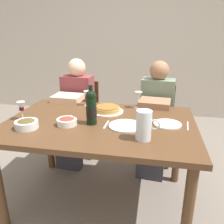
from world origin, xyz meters
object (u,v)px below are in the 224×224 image
object	(u,v)px
water_pitcher	(144,127)
dinner_plate_left_setting	(167,124)
baked_tart	(107,109)
wine_bottle	(91,107)
salad_bowl	(67,121)
wine_glass_left_diner	(87,95)
wine_glass_right_diner	(138,96)
dining_table	(100,132)
diner_right	(155,115)
wine_glass_centre	(21,107)
dinner_plate_right_setting	(126,126)
diner_left	(75,109)
olive_bowl	(27,124)
chair_right	(157,118)
chair_left	(82,112)

from	to	relation	value
water_pitcher	dinner_plate_left_setting	size ratio (longest dim) A/B	0.95
water_pitcher	baked_tart	world-z (taller)	water_pitcher
wine_bottle	salad_bowl	xyz separation A→B (m)	(-0.18, -0.06, -0.10)
wine_glass_left_diner	wine_glass_right_diner	distance (m)	0.49
dining_table	dinner_plate_left_setting	world-z (taller)	dinner_plate_left_setting
wine_bottle	diner_right	distance (m)	0.90
diner_right	wine_glass_centre	bearing A→B (deg)	40.09
dinner_plate_right_setting	diner_left	distance (m)	1.00
olive_bowl	dinner_plate_left_setting	xyz separation A→B (m)	(1.03, 0.26, -0.03)
water_pitcher	olive_bowl	xyz separation A→B (m)	(-0.86, 0.03, -0.05)
dining_table	diner_left	size ratio (longest dim) A/B	1.29
salad_bowl	wine_bottle	bearing A→B (deg)	17.64
dinner_plate_right_setting	water_pitcher	bearing A→B (deg)	-53.33
olive_bowl	wine_glass_right_diner	distance (m)	1.00
baked_tart	dinner_plate_right_setting	size ratio (longest dim) A/B	1.13
dinner_plate_left_setting	olive_bowl	bearing A→B (deg)	-165.72
diner_right	chair_right	bearing A→B (deg)	-89.05
dinner_plate_left_setting	diner_left	world-z (taller)	diner_left
water_pitcher	chair_right	bearing A→B (deg)	85.18
wine_bottle	dinner_plate_right_setting	size ratio (longest dim) A/B	1.19
wine_glass_left_diner	olive_bowl	bearing A→B (deg)	-114.58
baked_tart	wine_glass_right_diner	world-z (taller)	wine_glass_right_diner
wine_glass_right_diner	wine_bottle	bearing A→B (deg)	-124.60
dinner_plate_left_setting	baked_tart	bearing A→B (deg)	158.28
olive_bowl	wine_glass_centre	size ratio (longest dim) A/B	1.11
baked_tart	wine_glass_centre	distance (m)	0.71
dining_table	wine_glass_centre	distance (m)	0.66
wine_bottle	diner_right	bearing A→B (deg)	55.46
wine_glass_left_diner	wine_glass_right_diner	world-z (taller)	wine_glass_right_diner
water_pitcher	baked_tart	distance (m)	0.61
water_pitcher	wine_glass_left_diner	size ratio (longest dim) A/B	1.40
salad_bowl	wine_glass_centre	world-z (taller)	wine_glass_centre
wine_glass_centre	diner_left	distance (m)	0.80
salad_bowl	diner_left	xyz separation A→B (m)	(-0.23, 0.78, -0.17)
wine_glass_right_diner	wine_glass_centre	distance (m)	1.01
olive_bowl	chair_left	size ratio (longest dim) A/B	0.19
salad_bowl	wine_glass_left_diner	bearing A→B (deg)	88.48
baked_tart	wine_glass_left_diner	distance (m)	0.28
wine_glass_centre	chair_left	size ratio (longest dim) A/B	0.18
wine_glass_right_diner	diner_right	xyz separation A→B (m)	(0.17, 0.25, -0.26)
wine_bottle	water_pitcher	world-z (taller)	wine_bottle
olive_bowl	wine_glass_left_diner	bearing A→B (deg)	65.42
salad_bowl	dinner_plate_right_setting	bearing A→B (deg)	6.74
dining_table	baked_tart	distance (m)	0.27
salad_bowl	wine_glass_centre	distance (m)	0.40
wine_glass_centre	olive_bowl	bearing A→B (deg)	-50.76
salad_bowl	chair_left	distance (m)	1.08
wine_bottle	chair_left	bearing A→B (deg)	112.48
dining_table	wine_bottle	bearing A→B (deg)	-132.00
wine_glass_centre	dinner_plate_left_setting	size ratio (longest dim) A/B	0.72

